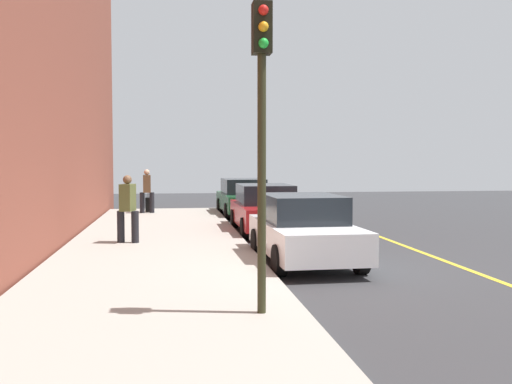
{
  "coord_description": "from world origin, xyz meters",
  "views": [
    {
      "loc": [
        11.87,
        -2.89,
        2.3
      ],
      "look_at": [
        -1.35,
        -1.01,
        1.56
      ],
      "focal_mm": 40.97,
      "sensor_mm": 36.0,
      "label": 1
    }
  ],
  "objects_px": {
    "parked_car_red": "(266,209)",
    "parked_car_white": "(304,229)",
    "parked_car_green": "(244,197)",
    "traffic_light_pole": "(262,104)",
    "rolling_suitcase": "(148,205)",
    "pedestrian_brown_coat": "(147,190)",
    "pedestrian_olive_coat": "(128,207)"
  },
  "relations": [
    {
      "from": "parked_car_red",
      "to": "parked_car_white",
      "type": "height_order",
      "value": "same"
    },
    {
      "from": "traffic_light_pole",
      "to": "pedestrian_olive_coat",
      "type": "bearing_deg",
      "value": -162.0
    },
    {
      "from": "pedestrian_brown_coat",
      "to": "traffic_light_pole",
      "type": "height_order",
      "value": "traffic_light_pole"
    },
    {
      "from": "pedestrian_brown_coat",
      "to": "traffic_light_pole",
      "type": "xyz_separation_m",
      "value": [
        15.83,
        2.26,
        1.97
      ]
    },
    {
      "from": "parked_car_green",
      "to": "rolling_suitcase",
      "type": "distance_m",
      "value": 3.94
    },
    {
      "from": "parked_car_green",
      "to": "parked_car_white",
      "type": "distance_m",
      "value": 10.97
    },
    {
      "from": "parked_car_red",
      "to": "traffic_light_pole",
      "type": "bearing_deg",
      "value": -9.35
    },
    {
      "from": "parked_car_green",
      "to": "parked_car_white",
      "type": "bearing_deg",
      "value": 0.05
    },
    {
      "from": "parked_car_white",
      "to": "parked_car_red",
      "type": "bearing_deg",
      "value": 179.91
    },
    {
      "from": "pedestrian_brown_coat",
      "to": "rolling_suitcase",
      "type": "height_order",
      "value": "pedestrian_brown_coat"
    },
    {
      "from": "pedestrian_olive_coat",
      "to": "parked_car_white",
      "type": "bearing_deg",
      "value": 55.41
    },
    {
      "from": "parked_car_red",
      "to": "pedestrian_olive_coat",
      "type": "bearing_deg",
      "value": -56.69
    },
    {
      "from": "parked_car_green",
      "to": "traffic_light_pole",
      "type": "bearing_deg",
      "value": -5.98
    },
    {
      "from": "parked_car_white",
      "to": "parked_car_green",
      "type": "bearing_deg",
      "value": -179.95
    },
    {
      "from": "parked_car_green",
      "to": "parked_car_white",
      "type": "xyz_separation_m",
      "value": [
        10.97,
        0.01,
        -0.0
      ]
    },
    {
      "from": "pedestrian_brown_coat",
      "to": "traffic_light_pole",
      "type": "bearing_deg",
      "value": 8.13
    },
    {
      "from": "parked_car_white",
      "to": "rolling_suitcase",
      "type": "relative_size",
      "value": 4.51
    },
    {
      "from": "parked_car_red",
      "to": "rolling_suitcase",
      "type": "bearing_deg",
      "value": -148.15
    },
    {
      "from": "pedestrian_brown_coat",
      "to": "parked_car_green",
      "type": "bearing_deg",
      "value": 85.74
    },
    {
      "from": "parked_car_green",
      "to": "parked_car_white",
      "type": "height_order",
      "value": "same"
    },
    {
      "from": "parked_car_white",
      "to": "rolling_suitcase",
      "type": "height_order",
      "value": "parked_car_white"
    },
    {
      "from": "parked_car_green",
      "to": "pedestrian_brown_coat",
      "type": "xyz_separation_m",
      "value": [
        -0.29,
        -3.89,
        0.33
      ]
    },
    {
      "from": "parked_car_green",
      "to": "pedestrian_brown_coat",
      "type": "height_order",
      "value": "pedestrian_brown_coat"
    },
    {
      "from": "parked_car_white",
      "to": "pedestrian_brown_coat",
      "type": "height_order",
      "value": "pedestrian_brown_coat"
    },
    {
      "from": "pedestrian_brown_coat",
      "to": "rolling_suitcase",
      "type": "relative_size",
      "value": 1.84
    },
    {
      "from": "parked_car_red",
      "to": "parked_car_white",
      "type": "relative_size",
      "value": 1.03
    },
    {
      "from": "parked_car_white",
      "to": "traffic_light_pole",
      "type": "bearing_deg",
      "value": -19.7
    },
    {
      "from": "traffic_light_pole",
      "to": "parked_car_red",
      "type": "bearing_deg",
      "value": 170.65
    },
    {
      "from": "rolling_suitcase",
      "to": "parked_car_white",
      "type": "bearing_deg",
      "value": 18.36
    },
    {
      "from": "parked_car_green",
      "to": "traffic_light_pole",
      "type": "xyz_separation_m",
      "value": [
        15.54,
        -1.63,
        2.3
      ]
    },
    {
      "from": "parked_car_green",
      "to": "parked_car_red",
      "type": "relative_size",
      "value": 1.02
    },
    {
      "from": "parked_car_green",
      "to": "pedestrian_olive_coat",
      "type": "xyz_separation_m",
      "value": [
        8.19,
        -4.01,
        0.32
      ]
    }
  ]
}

